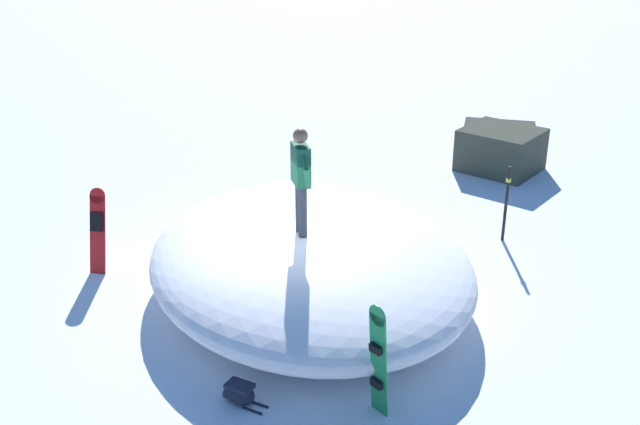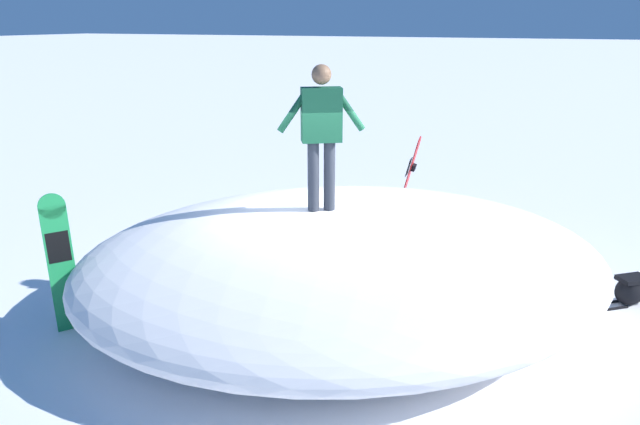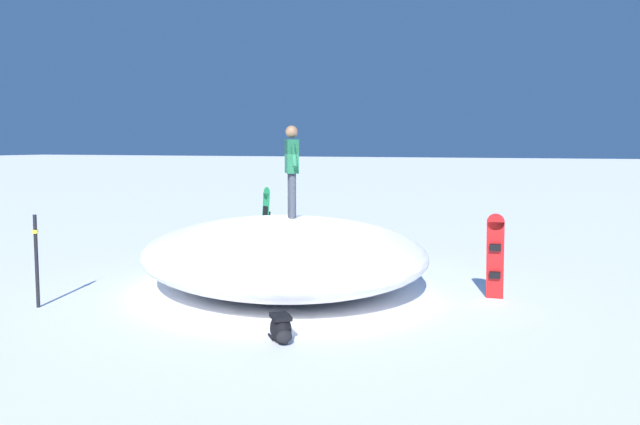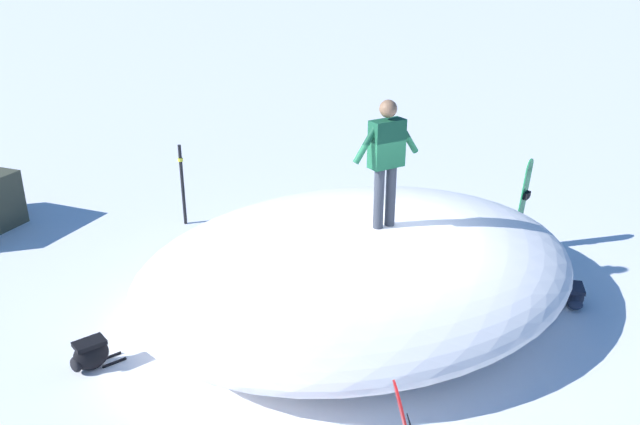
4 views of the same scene
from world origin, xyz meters
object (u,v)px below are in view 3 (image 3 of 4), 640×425
object	(u,v)px
snowboarder_standing	(292,164)
backpack_near	(281,328)
snowboard_primary_upright	(495,256)
snowboard_secondary_upright	(266,221)
backpack_far	(342,253)
trail_marker_pole	(36,259)

from	to	relation	value
snowboarder_standing	backpack_near	distance (m)	4.55
snowboard_primary_upright	snowboard_secondary_upright	distance (m)	6.28
backpack_near	backpack_far	distance (m)	6.73
snowboard_primary_upright	backpack_far	xyz separation A→B (m)	(2.98, 3.84, -0.63)
snowboard_secondary_upright	trail_marker_pole	bearing A→B (deg)	167.57
snowboard_secondary_upright	backpack_far	xyz separation A→B (m)	(0.28, -1.83, -0.71)
snowboard_primary_upright	trail_marker_pole	xyz separation A→B (m)	(-3.22, 6.97, 0.03)
snowboarder_standing	trail_marker_pole	size ratio (longest dim) A/B	1.15
snowboarder_standing	trail_marker_pole	world-z (taller)	snowboarder_standing
snowboarder_standing	snowboard_secondary_upright	distance (m)	3.43
trail_marker_pole	snowboarder_standing	bearing A→B (deg)	-42.63
snowboard_secondary_upright	backpack_far	world-z (taller)	snowboard_secondary_upright
snowboard_secondary_upright	backpack_near	size ratio (longest dim) A/B	2.59
backpack_near	backpack_far	size ratio (longest dim) A/B	0.94
snowboarder_standing	snowboard_secondary_upright	bearing A→B (deg)	35.32
snowboarder_standing	backpack_near	xyz separation A→B (m)	(-3.75, -1.48, -2.10)
backpack_near	trail_marker_pole	xyz separation A→B (m)	(0.38, 4.58, 0.61)
backpack_far	snowboard_primary_upright	bearing A→B (deg)	-127.81
backpack_far	trail_marker_pole	size ratio (longest dim) A/B	0.44
snowboard_secondary_upright	backpack_near	bearing A→B (deg)	-152.49
snowboard_secondary_upright	trail_marker_pole	size ratio (longest dim) A/B	1.08
snowboard_primary_upright	trail_marker_pole	size ratio (longest dim) A/B	0.99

